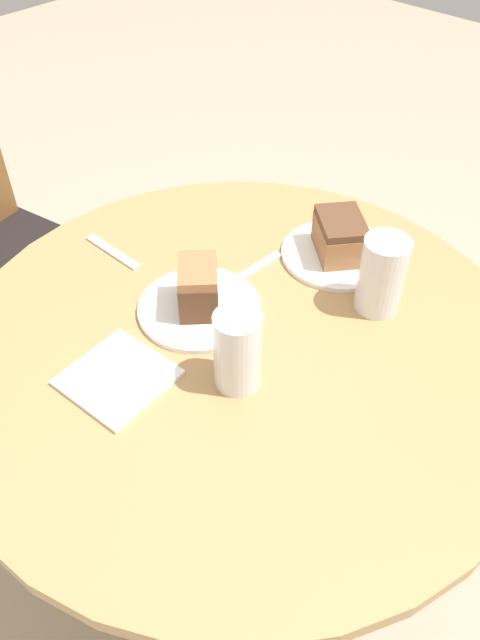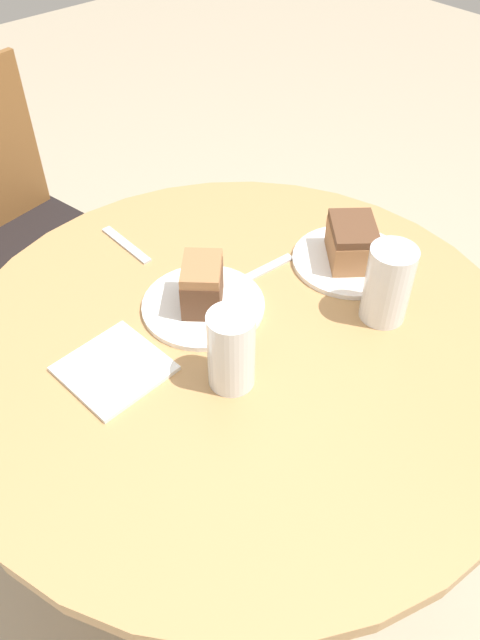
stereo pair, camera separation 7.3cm
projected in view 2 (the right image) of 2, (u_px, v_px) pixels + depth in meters
name	position (u px, v px, depth m)	size (l,w,h in m)	color
ground_plane	(240.00, 547.00, 1.62)	(8.00, 8.00, 0.00)	tan
table	(240.00, 414.00, 1.23)	(1.00, 1.00, 0.78)	tan
chair	(17.00, 243.00, 1.73)	(0.54, 0.53, 0.93)	brown
plate_near	(202.00, 306.00, 1.12)	(0.22, 0.22, 0.01)	white
plate_far	(349.00, 260.00, 1.22)	(0.22, 0.22, 0.01)	white
cake_slice_near	(200.00, 286.00, 1.09)	(0.12, 0.12, 0.09)	brown
cake_slice_far	(352.00, 242.00, 1.19)	(0.14, 0.14, 0.08)	#9E6B42
glass_lemonade	(231.00, 354.00, 0.96)	(0.07, 0.07, 0.14)	silver
glass_water	(387.00, 288.00, 1.07)	(0.08, 0.08, 0.14)	silver
napkin_stack	(114.00, 369.00, 1.02)	(0.16, 0.16, 0.01)	white
fork	(256.00, 274.00, 1.19)	(0.18, 0.03, 0.00)	silver
spoon	(127.00, 244.00, 1.26)	(0.02, 0.15, 0.00)	silver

